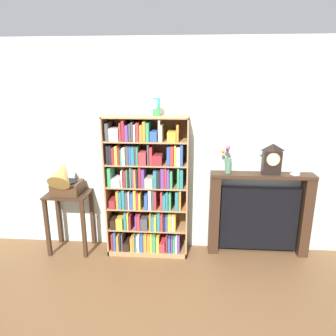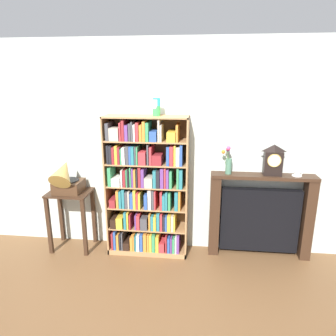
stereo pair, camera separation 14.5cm
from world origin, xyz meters
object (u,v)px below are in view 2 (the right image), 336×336
(gramophone, at_px, (66,178))
(side_table_left, at_px, (71,208))
(bookshelf, at_px, (146,191))
(teacup_with_saucer, at_px, (297,174))
(flower_vase, at_px, (228,161))
(mantel_clock, at_px, (273,160))
(cup_stack, at_px, (156,107))
(fireplace_mantel, at_px, (260,216))

(gramophone, bearing_deg, side_table_left, 90.00)
(bookshelf, distance_m, teacup_with_saucer, 1.79)
(gramophone, height_order, flower_vase, flower_vase)
(gramophone, bearing_deg, mantel_clock, 3.78)
(gramophone, bearing_deg, teacup_with_saucer, 3.45)
(cup_stack, relative_size, gramophone, 0.41)
(fireplace_mantel, xyz_separation_m, mantel_clock, (0.09, -0.02, 0.72))
(mantel_clock, xyz_separation_m, flower_vase, (-0.51, -0.00, -0.03))
(mantel_clock, height_order, teacup_with_saucer, mantel_clock)
(gramophone, height_order, mantel_clock, mantel_clock)
(fireplace_mantel, height_order, flower_vase, flower_vase)
(mantel_clock, bearing_deg, gramophone, -176.22)
(cup_stack, distance_m, gramophone, 1.40)
(bookshelf, xyz_separation_m, gramophone, (-0.97, -0.09, 0.16))
(teacup_with_saucer, bearing_deg, gramophone, -176.55)
(cup_stack, height_order, teacup_with_saucer, cup_stack)
(cup_stack, bearing_deg, gramophone, -175.52)
(side_table_left, bearing_deg, mantel_clock, 2.19)
(cup_stack, distance_m, flower_vase, 1.04)
(bookshelf, xyz_separation_m, fireplace_mantel, (1.39, 0.09, -0.30))
(side_table_left, xyz_separation_m, teacup_with_saucer, (2.74, 0.10, 0.52))
(cup_stack, xyz_separation_m, side_table_left, (-1.11, -0.02, -1.28))
(bookshelf, distance_m, mantel_clock, 1.54)
(teacup_with_saucer, bearing_deg, cup_stack, -177.26)
(side_table_left, relative_size, teacup_with_saucer, 6.53)
(bookshelf, relative_size, gramophone, 3.51)
(cup_stack, bearing_deg, side_table_left, -179.04)
(cup_stack, xyz_separation_m, teacup_with_saucer, (1.63, 0.08, -0.76))
(fireplace_mantel, bearing_deg, mantel_clock, -13.37)
(cup_stack, relative_size, teacup_with_saucer, 1.70)
(side_table_left, distance_m, flower_vase, 2.05)
(bookshelf, xyz_separation_m, teacup_with_saucer, (1.77, 0.07, 0.26))
(fireplace_mantel, xyz_separation_m, flower_vase, (-0.42, -0.03, 0.69))
(fireplace_mantel, relative_size, flower_vase, 3.52)
(teacup_with_saucer, bearing_deg, flower_vase, -179.44)
(flower_vase, bearing_deg, teacup_with_saucer, 0.56)
(bookshelf, height_order, fireplace_mantel, bookshelf)
(bookshelf, xyz_separation_m, flower_vase, (0.97, 0.07, 0.39))
(side_table_left, height_order, flower_vase, flower_vase)
(gramophone, xyz_separation_m, flower_vase, (1.94, 0.16, 0.23))
(bookshelf, relative_size, fireplace_mantel, 1.41)
(bookshelf, relative_size, mantel_clock, 4.73)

